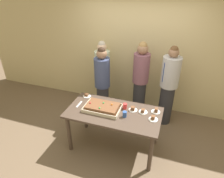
{
  "coord_description": "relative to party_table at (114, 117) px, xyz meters",
  "views": [
    {
      "loc": [
        0.88,
        -2.66,
        2.84
      ],
      "look_at": [
        -0.08,
        0.15,
        1.14
      ],
      "focal_mm": 32.39,
      "sensor_mm": 36.0,
      "label": 1
    }
  ],
  "objects": [
    {
      "name": "ground_plane",
      "position": [
        0.0,
        0.0,
        -0.69
      ],
      "size": [
        12.0,
        12.0,
        0.0
      ],
      "primitive_type": "plane",
      "color": "brown"
    },
    {
      "name": "plated_slice_far_right",
      "position": [
        0.67,
        0.01,
        0.13
      ],
      "size": [
        0.15,
        0.15,
        0.07
      ],
      "color": "white",
      "rests_on": "party_table"
    },
    {
      "name": "person_green_shirt_behind",
      "position": [
        0.81,
        1.07,
        0.2
      ],
      "size": [
        0.36,
        0.36,
        1.71
      ],
      "rotation": [
        0.0,
        0.0,
        -2.33
      ],
      "color": "#28282D",
      "rests_on": "ground_plane"
    },
    {
      "name": "plated_slice_center_front",
      "position": [
        -0.64,
        0.3,
        0.13
      ],
      "size": [
        0.15,
        0.15,
        0.06
      ],
      "color": "white",
      "rests_on": "party_table"
    },
    {
      "name": "drink_cup_middle",
      "position": [
        0.16,
        0.15,
        0.16
      ],
      "size": [
        0.07,
        0.07,
        0.1
      ],
      "primitive_type": "cylinder",
      "color": "red",
      "rests_on": "party_table"
    },
    {
      "name": "drink_cup_nearest",
      "position": [
        0.21,
        -0.07,
        0.16
      ],
      "size": [
        0.07,
        0.07,
        0.1
      ],
      "primitive_type": "cylinder",
      "color": "#2D5199",
      "rests_on": "party_table"
    },
    {
      "name": "person_far_right_suit",
      "position": [
        -0.65,
        1.15,
        0.16
      ],
      "size": [
        0.33,
        0.33,
        1.64
      ],
      "rotation": [
        0.0,
        0.0,
        -1.2
      ],
      "color": "#28282D",
      "rests_on": "ground_plane"
    },
    {
      "name": "person_serving_front",
      "position": [
        0.22,
        1.1,
        0.22
      ],
      "size": [
        0.33,
        0.33,
        1.72
      ],
      "rotation": [
        0.0,
        0.0,
        -1.94
      ],
      "color": "#28282D",
      "rests_on": "ground_plane"
    },
    {
      "name": "cake_server_utensil",
      "position": [
        -0.66,
        0.01,
        0.11
      ],
      "size": [
        0.03,
        0.2,
        0.01
      ],
      "primitive_type": "cube",
      "color": "silver",
      "rests_on": "party_table"
    },
    {
      "name": "plated_slice_far_left",
      "position": [
        0.68,
        0.22,
        0.13
      ],
      "size": [
        0.15,
        0.15,
        0.08
      ],
      "color": "white",
      "rests_on": "party_table"
    },
    {
      "name": "plated_slice_near_left",
      "position": [
        0.3,
        0.15,
        0.13
      ],
      "size": [
        0.15,
        0.15,
        0.07
      ],
      "color": "white",
      "rests_on": "party_table"
    },
    {
      "name": "person_striped_tie_right",
      "position": [
        -0.49,
        0.73,
        0.18
      ],
      "size": [
        0.31,
        0.31,
        1.66
      ],
      "rotation": [
        0.0,
        0.0,
        -1.2
      ],
      "color": "#28282D",
      "rests_on": "ground_plane"
    },
    {
      "name": "interior_back_panel",
      "position": [
        0.0,
        1.6,
        0.81
      ],
      "size": [
        8.0,
        0.12,
        3.0
      ],
      "primitive_type": "cube",
      "color": "#CCB784",
      "rests_on": "ground_plane"
    },
    {
      "name": "party_table",
      "position": [
        0.0,
        0.0,
        0.0
      ],
      "size": [
        1.61,
        0.82,
        0.79
      ],
      "color": "#47382D",
      "rests_on": "ground_plane"
    },
    {
      "name": "plated_slice_near_right",
      "position": [
        0.48,
        0.14,
        0.13
      ],
      "size": [
        0.15,
        0.15,
        0.07
      ],
      "color": "white",
      "rests_on": "party_table"
    },
    {
      "name": "sheet_cake",
      "position": [
        -0.2,
        -0.0,
        0.15
      ],
      "size": [
        0.62,
        0.4,
        0.12
      ],
      "color": "beige",
      "rests_on": "party_table"
    }
  ]
}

